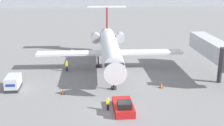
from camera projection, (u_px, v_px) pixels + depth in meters
ground_plane at (119, 112)px, 37.44m from camera, size 600.00×600.00×0.00m
airplane_main at (110, 49)px, 53.07m from camera, size 24.96×26.09×9.41m
pushback_tug at (123, 107)px, 37.56m from camera, size 2.30×4.85×1.61m
luggage_cart at (13, 83)px, 44.40m from camera, size 1.82×3.48×1.95m
worker_near_tug at (108, 104)px, 37.72m from camera, size 0.40×0.24×1.65m
worker_by_wing at (67, 65)px, 52.37m from camera, size 0.40×0.26×1.86m
traffic_cone_left at (63, 92)px, 42.73m from camera, size 0.52×0.52×0.72m
traffic_cone_right at (161, 85)px, 45.08m from camera, size 0.55×0.55×0.83m
jet_bridge at (214, 49)px, 49.03m from camera, size 3.20×14.48×6.19m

